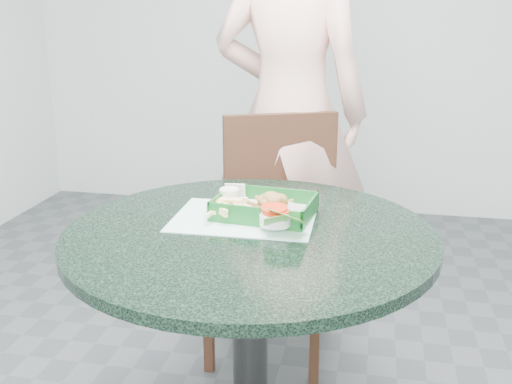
% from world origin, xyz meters
% --- Properties ---
extents(cafe_table, '(0.98, 0.98, 0.75)m').
position_xyz_m(cafe_table, '(0.00, 0.00, 0.58)').
color(cafe_table, black).
rests_on(cafe_table, floor).
extents(dining_chair, '(0.47, 0.47, 0.93)m').
position_xyz_m(dining_chair, '(-0.06, 0.76, 0.53)').
color(dining_chair, brown).
rests_on(dining_chair, floor).
extents(diner_person, '(0.85, 0.61, 2.20)m').
position_xyz_m(diner_person, '(-0.05, 1.04, 1.10)').
color(diner_person, beige).
rests_on(diner_person, floor).
extents(placemat, '(0.39, 0.30, 0.00)m').
position_xyz_m(placemat, '(-0.03, 0.08, 0.75)').
color(placemat, '#B0E2D3').
rests_on(placemat, cafe_table).
extents(food_basket, '(0.27, 0.20, 0.05)m').
position_xyz_m(food_basket, '(0.02, 0.12, 0.77)').
color(food_basket, '#12591F').
rests_on(food_basket, placemat).
extents(crab_sandwich, '(0.12, 0.12, 0.07)m').
position_xyz_m(crab_sandwich, '(0.05, 0.09, 0.80)').
color(crab_sandwich, tan).
rests_on(crab_sandwich, food_basket).
extents(fries_pile, '(0.16, 0.16, 0.05)m').
position_xyz_m(fries_pile, '(-0.08, 0.07, 0.79)').
color(fries_pile, '#FFE28E').
rests_on(fries_pile, food_basket).
extents(sauce_ramekin, '(0.06, 0.06, 0.03)m').
position_xyz_m(sauce_ramekin, '(-0.09, 0.13, 0.80)').
color(sauce_ramekin, beige).
rests_on(sauce_ramekin, food_basket).
extents(garnish_cup, '(0.12, 0.12, 0.05)m').
position_xyz_m(garnish_cup, '(0.09, 0.01, 0.79)').
color(garnish_cup, silver).
rests_on(garnish_cup, food_basket).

